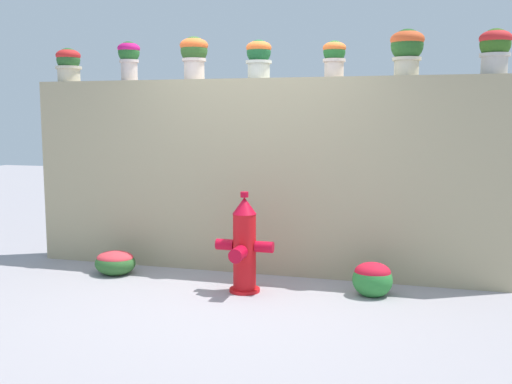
% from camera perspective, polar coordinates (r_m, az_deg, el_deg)
% --- Properties ---
extents(ground_plane, '(24.00, 24.00, 0.00)m').
position_cam_1_polar(ground_plane, '(5.53, -2.52, -10.05)').
color(ground_plane, '#999398').
extents(stone_wall, '(5.04, 0.33, 2.03)m').
position_cam_1_polar(stone_wall, '(6.26, 0.29, 1.51)').
color(stone_wall, tan).
rests_on(stone_wall, ground).
extents(potted_plant_0, '(0.29, 0.29, 0.39)m').
position_cam_1_polar(potted_plant_0, '(7.22, -17.61, 11.76)').
color(potted_plant_0, beige).
rests_on(potted_plant_0, stone_wall).
extents(potted_plant_1, '(0.25, 0.25, 0.43)m').
position_cam_1_polar(potted_plant_1, '(6.82, -12.14, 12.65)').
color(potted_plant_1, beige).
rests_on(potted_plant_1, stone_wall).
extents(potted_plant_2, '(0.30, 0.30, 0.46)m').
position_cam_1_polar(potted_plant_2, '(6.49, -5.99, 13.15)').
color(potted_plant_2, beige).
rests_on(potted_plant_2, stone_wall).
extents(potted_plant_3, '(0.27, 0.27, 0.40)m').
position_cam_1_polar(potted_plant_3, '(6.25, 0.28, 12.95)').
color(potted_plant_3, beige).
rests_on(potted_plant_3, stone_wall).
extents(potted_plant_4, '(0.23, 0.23, 0.36)m').
position_cam_1_polar(potted_plant_4, '(6.10, 7.55, 12.88)').
color(potted_plant_4, beige).
rests_on(potted_plant_4, stone_wall).
extents(potted_plant_5, '(0.33, 0.33, 0.45)m').
position_cam_1_polar(potted_plant_5, '(6.06, 14.34, 13.32)').
color(potted_plant_5, beige).
rests_on(potted_plant_5, stone_wall).
extents(potted_plant_6, '(0.30, 0.30, 0.43)m').
position_cam_1_polar(potted_plant_6, '(6.11, 22.03, 12.78)').
color(potted_plant_6, beige).
rests_on(potted_plant_6, stone_wall).
extents(fire_hydrant, '(0.55, 0.44, 0.95)m').
position_cam_1_polar(fire_hydrant, '(5.56, -1.15, -5.29)').
color(fire_hydrant, red).
rests_on(fire_hydrant, ground).
extents(flower_bush_left, '(0.37, 0.33, 0.33)m').
position_cam_1_polar(flower_bush_left, '(5.61, 11.15, -8.09)').
color(flower_bush_left, '#2E7F37').
rests_on(flower_bush_left, ground).
extents(flower_bush_right, '(0.43, 0.39, 0.26)m').
position_cam_1_polar(flower_bush_right, '(6.42, -13.40, -6.54)').
color(flower_bush_right, '#2F612C').
rests_on(flower_bush_right, ground).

